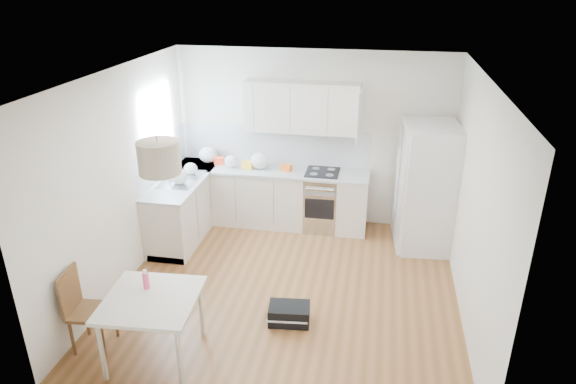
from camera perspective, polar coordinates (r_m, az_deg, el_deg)
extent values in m
plane|color=brown|center=(6.65, -0.02, -10.73)|extent=(4.20, 4.20, 0.00)
plane|color=white|center=(5.60, -0.03, 12.79)|extent=(4.20, 4.20, 0.00)
plane|color=white|center=(7.94, 2.77, 5.94)|extent=(4.20, 0.00, 4.20)
plane|color=white|center=(6.68, -18.03, 1.32)|extent=(0.00, 4.20, 4.20)
plane|color=white|center=(6.01, 20.07, -1.45)|extent=(0.00, 4.20, 4.20)
cube|color=#BFE0F9|center=(7.52, -14.32, 7.41)|extent=(0.02, 1.00, 1.00)
cube|color=silver|center=(8.09, -1.86, -0.61)|extent=(3.00, 0.60, 0.88)
cube|color=silver|center=(7.90, -11.33, -1.70)|extent=(0.60, 1.80, 0.88)
cube|color=#B0B3B5|center=(7.91, -1.90, 2.43)|extent=(3.02, 0.64, 0.04)
cube|color=#B0B3B5|center=(7.72, -11.60, 1.40)|extent=(0.64, 1.82, 0.04)
cube|color=white|center=(8.08, -1.49, 5.22)|extent=(3.00, 0.01, 0.58)
cube|color=white|center=(7.73, -13.81, 3.67)|extent=(0.01, 1.80, 0.58)
cube|color=silver|center=(7.67, 1.56, 9.40)|extent=(1.70, 0.32, 0.75)
cube|color=beige|center=(5.42, -15.01, -11.49)|extent=(0.98, 0.98, 0.04)
cylinder|color=silver|center=(5.50, -19.97, -16.33)|extent=(0.05, 0.05, 0.68)
cylinder|color=silver|center=(5.23, -11.98, -17.59)|extent=(0.05, 0.05, 0.68)
cylinder|color=silver|center=(6.05, -16.83, -11.84)|extent=(0.05, 0.05, 0.68)
cylinder|color=silver|center=(5.81, -9.62, -12.70)|extent=(0.05, 0.05, 0.68)
cylinder|color=#E94071|center=(5.51, -15.53, -9.31)|extent=(0.07, 0.07, 0.22)
cube|color=black|center=(6.05, 0.13, -13.38)|extent=(0.50, 0.35, 0.22)
cylinder|color=beige|center=(4.78, -14.15, 3.73)|extent=(0.39, 0.39, 0.30)
ellipsoid|color=white|center=(8.23, -8.90, 4.11)|extent=(0.29, 0.25, 0.26)
ellipsoid|color=white|center=(7.99, -6.31, 3.40)|extent=(0.22, 0.18, 0.19)
ellipsoid|color=white|center=(7.89, -3.13, 3.49)|extent=(0.29, 0.24, 0.26)
ellipsoid|color=white|center=(7.80, -10.76, 2.56)|extent=(0.20, 0.17, 0.18)
ellipsoid|color=white|center=(7.47, -12.06, 1.70)|extent=(0.25, 0.22, 0.23)
cube|color=#D45212|center=(7.82, -0.17, 2.74)|extent=(0.17, 0.13, 0.10)
cube|color=#FFAD28|center=(7.94, -4.52, 3.04)|extent=(0.18, 0.13, 0.12)
cube|color=red|center=(8.16, -7.66, 3.46)|extent=(0.19, 0.16, 0.11)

